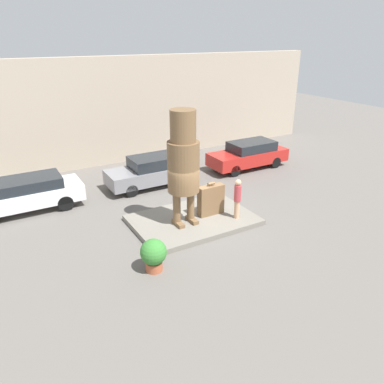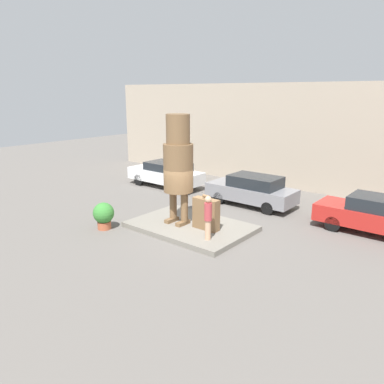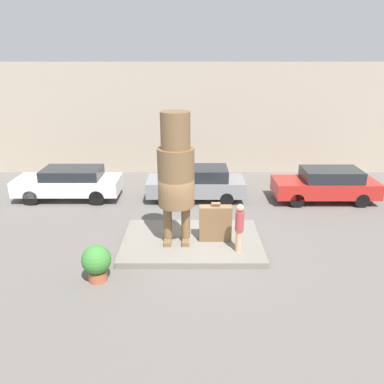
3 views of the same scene
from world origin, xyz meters
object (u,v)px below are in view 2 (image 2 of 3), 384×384
(giant_suitcase, at_px, (206,214))
(parked_car_white, at_px, (166,174))
(parked_car_grey, at_px, (252,190))
(parked_car_red, at_px, (379,215))
(tourist, at_px, (208,216))
(statue_figure, at_px, (178,161))
(planter_pot, at_px, (104,215))

(giant_suitcase, height_order, parked_car_white, giant_suitcase)
(parked_car_grey, relative_size, parked_car_red, 0.96)
(giant_suitcase, bearing_deg, tourist, -48.91)
(tourist, relative_size, parked_car_grey, 0.38)
(parked_car_white, xyz_separation_m, parked_car_red, (11.83, -0.29, 0.00))
(statue_figure, bearing_deg, parked_car_red, 33.63)
(giant_suitcase, distance_m, parked_car_white, 7.97)
(parked_car_red, bearing_deg, tourist, 48.20)
(giant_suitcase, height_order, tourist, tourist)
(tourist, xyz_separation_m, parked_car_white, (-7.23, 5.43, -0.31))
(giant_suitcase, xyz_separation_m, tourist, (0.73, -0.83, 0.28))
(parked_car_grey, distance_m, parked_car_red, 5.91)
(statue_figure, distance_m, parked_car_white, 7.28)
(tourist, height_order, parked_car_white, tourist)
(statue_figure, distance_m, parked_car_red, 8.25)
(parked_car_grey, bearing_deg, statue_figure, 80.81)
(tourist, height_order, planter_pot, tourist)
(parked_car_white, height_order, parked_car_red, parked_car_red)
(tourist, relative_size, parked_car_red, 0.36)
(parked_car_white, height_order, planter_pot, parked_car_white)
(statue_figure, xyz_separation_m, planter_pot, (-2.28, -2.11, -2.21))
(parked_car_red, height_order, planter_pot, parked_car_red)
(giant_suitcase, bearing_deg, statue_figure, -174.87)
(parked_car_red, xyz_separation_m, planter_pot, (-8.94, -6.55, -0.19))
(parked_car_grey, bearing_deg, tourist, 103.71)
(statue_figure, relative_size, parked_car_grey, 1.01)
(parked_car_red, relative_size, planter_pot, 4.11)
(statue_figure, height_order, planter_pot, statue_figure)
(parked_car_white, relative_size, planter_pot, 4.24)
(tourist, height_order, parked_car_grey, tourist)
(parked_car_white, distance_m, planter_pot, 7.42)
(giant_suitcase, xyz_separation_m, parked_car_red, (5.32, 4.31, -0.03))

